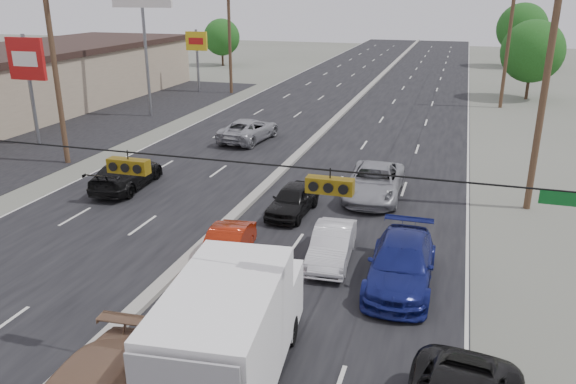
% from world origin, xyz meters
% --- Properties ---
extents(ground, '(200.00, 200.00, 0.00)m').
position_xyz_m(ground, '(0.00, 0.00, 0.00)').
color(ground, '#606356').
rests_on(ground, ground).
extents(road_surface, '(20.00, 160.00, 0.02)m').
position_xyz_m(road_surface, '(0.00, 30.00, 0.00)').
color(road_surface, black).
rests_on(road_surface, ground).
extents(center_median, '(0.50, 160.00, 0.20)m').
position_xyz_m(center_median, '(0.00, 30.00, 0.10)').
color(center_median, gray).
rests_on(center_median, ground).
extents(strip_mall, '(12.00, 42.00, 4.60)m').
position_xyz_m(strip_mall, '(-26.00, 25.00, 2.30)').
color(strip_mall, tan).
rests_on(strip_mall, ground).
extents(parking_lot, '(10.00, 42.00, 0.02)m').
position_xyz_m(parking_lot, '(-17.00, 25.00, 0.00)').
color(parking_lot, black).
rests_on(parking_lot, ground).
extents(utility_pole_left_b, '(1.60, 0.30, 10.00)m').
position_xyz_m(utility_pole_left_b, '(-12.50, 15.00, 5.11)').
color(utility_pole_left_b, '#422D1E').
rests_on(utility_pole_left_b, ground).
extents(utility_pole_left_c, '(1.60, 0.30, 10.00)m').
position_xyz_m(utility_pole_left_c, '(-12.50, 40.00, 5.11)').
color(utility_pole_left_c, '#422D1E').
rests_on(utility_pole_left_c, ground).
extents(utility_pole_right_b, '(1.60, 0.30, 10.00)m').
position_xyz_m(utility_pole_right_b, '(12.50, 15.00, 5.11)').
color(utility_pole_right_b, '#422D1E').
rests_on(utility_pole_right_b, ground).
extents(utility_pole_right_c, '(1.60, 0.30, 10.00)m').
position_xyz_m(utility_pole_right_c, '(12.50, 40.00, 5.11)').
color(utility_pole_right_c, '#422D1E').
rests_on(utility_pole_right_c, ground).
extents(traffic_signals, '(25.00, 0.30, 0.54)m').
position_xyz_m(traffic_signals, '(1.40, 0.00, 5.49)').
color(traffic_signals, black).
rests_on(traffic_signals, ground).
extents(pole_sign_mid, '(2.60, 0.25, 7.00)m').
position_xyz_m(pole_sign_mid, '(-17.00, 18.00, 5.11)').
color(pole_sign_mid, slate).
rests_on(pole_sign_mid, ground).
extents(pole_sign_billboard, '(5.00, 0.25, 11.00)m').
position_xyz_m(pole_sign_billboard, '(-14.50, 28.00, 8.87)').
color(pole_sign_billboard, slate).
rests_on(pole_sign_billboard, ground).
extents(pole_sign_far, '(2.20, 0.25, 6.00)m').
position_xyz_m(pole_sign_far, '(-16.00, 40.00, 4.41)').
color(pole_sign_far, slate).
rests_on(pole_sign_far, ground).
extents(tree_left_far, '(4.80, 4.80, 6.12)m').
position_xyz_m(tree_left_far, '(-22.00, 60.00, 3.72)').
color(tree_left_far, '#382619').
rests_on(tree_left_far, ground).
extents(tree_right_mid, '(5.60, 5.60, 7.14)m').
position_xyz_m(tree_right_mid, '(15.00, 45.00, 4.34)').
color(tree_right_mid, '#382619').
rests_on(tree_right_mid, ground).
extents(tree_right_far, '(6.40, 6.40, 8.16)m').
position_xyz_m(tree_right_far, '(16.00, 70.00, 4.96)').
color(tree_right_far, '#382619').
rests_on(tree_right_far, ground).
extents(box_truck, '(2.94, 6.72, 3.31)m').
position_xyz_m(box_truck, '(4.36, -0.66, 1.70)').
color(box_truck, black).
rests_on(box_truck, ground).
extents(red_sedan, '(1.73, 3.97, 1.27)m').
position_xyz_m(red_sedan, '(1.40, 5.82, 0.63)').
color(red_sedan, maroon).
rests_on(red_sedan, ground).
extents(queue_car_a, '(1.79, 3.98, 1.33)m').
position_xyz_m(queue_car_a, '(2.36, 11.18, 0.66)').
color(queue_car_a, black).
rests_on(queue_car_a, ground).
extents(queue_car_b, '(1.64, 4.04, 1.30)m').
position_xyz_m(queue_car_b, '(5.08, 7.07, 0.65)').
color(queue_car_b, silver).
rests_on(queue_car_b, ground).
extents(queue_car_c, '(2.66, 5.59, 1.54)m').
position_xyz_m(queue_car_c, '(5.50, 14.41, 0.77)').
color(queue_car_c, '#919398').
rests_on(queue_car_c, ground).
extents(queue_car_d, '(2.18, 5.29, 1.53)m').
position_xyz_m(queue_car_d, '(7.70, 6.04, 0.77)').
color(queue_car_d, navy).
rests_on(queue_car_d, ground).
extents(oncoming_near, '(2.50, 5.25, 1.48)m').
position_xyz_m(oncoming_near, '(-6.70, 12.10, 0.74)').
color(oncoming_near, black).
rests_on(oncoming_near, ground).
extents(oncoming_far, '(3.05, 5.59, 1.48)m').
position_xyz_m(oncoming_far, '(-4.18, 22.91, 0.74)').
color(oncoming_far, '#95969C').
rests_on(oncoming_far, ground).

